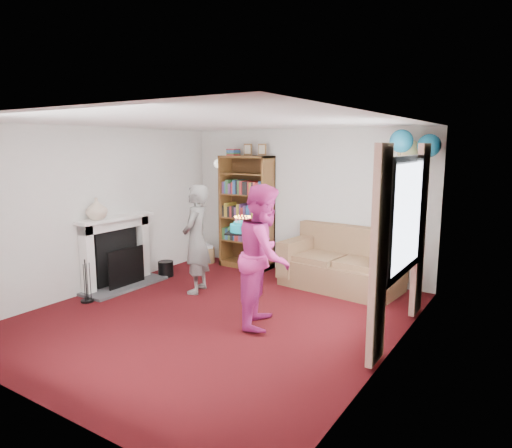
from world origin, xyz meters
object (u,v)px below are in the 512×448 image
Objects in this scene: sofa at (343,265)px; person_magenta at (264,255)px; bookcase at (247,213)px; person_striped at (196,239)px; birthday_cake at (243,228)px.

person_magenta reaches higher than sofa.
bookcase is at bearing 179.08° from sofa.
bookcase is at bearing 166.40° from person_striped.
person_striped is at bearing 49.88° from person_magenta.
bookcase reaches higher than person_striped.
sofa is 4.55× the size of birthday_cake.
person_striped is 1.21m from birthday_cake.
bookcase is 1.27× the size of person_magenta.
sofa is 1.01× the size of person_magenta.
person_magenta is at bearing -91.70° from sofa.
bookcase is 1.67m from person_striped.
person_magenta is at bearing 51.47° from person_striped.
bookcase is 5.73× the size of birthday_cake.
person_magenta is at bearing -20.08° from birthday_cake.
sofa is 2.34m from person_striped.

